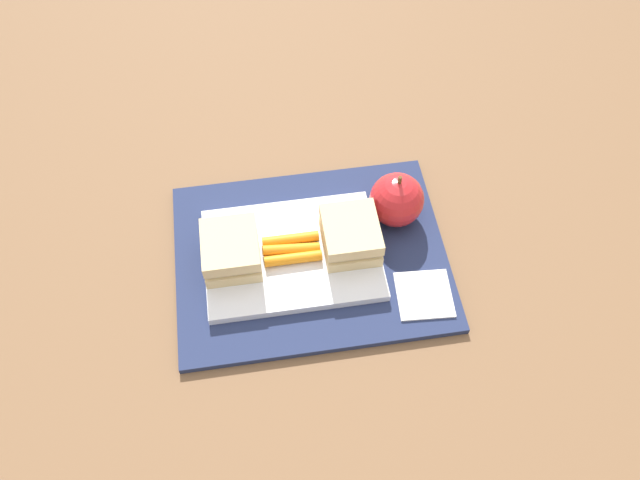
# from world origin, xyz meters

# --- Properties ---
(ground_plane) EXTENTS (2.40, 2.40, 0.00)m
(ground_plane) POSITION_xyz_m (0.00, 0.00, 0.00)
(ground_plane) COLOR brown
(lunchbag_mat) EXTENTS (0.36, 0.28, 0.01)m
(lunchbag_mat) POSITION_xyz_m (0.00, 0.00, 0.01)
(lunchbag_mat) COLOR navy
(lunchbag_mat) RESTS_ON ground_plane
(food_tray) EXTENTS (0.23, 0.17, 0.01)m
(food_tray) POSITION_xyz_m (-0.03, 0.00, 0.02)
(food_tray) COLOR white
(food_tray) RESTS_ON lunchbag_mat
(sandwich_half_left) EXTENTS (0.07, 0.08, 0.04)m
(sandwich_half_left) POSITION_xyz_m (-0.10, 0.00, 0.04)
(sandwich_half_left) COLOR #DBC189
(sandwich_half_left) RESTS_ON food_tray
(sandwich_half_right) EXTENTS (0.07, 0.08, 0.04)m
(sandwich_half_right) POSITION_xyz_m (0.05, 0.00, 0.04)
(sandwich_half_right) COLOR #DBC189
(sandwich_half_right) RESTS_ON food_tray
(carrot_sticks_bundle) EXTENTS (0.08, 0.04, 0.02)m
(carrot_sticks_bundle) POSITION_xyz_m (-0.03, 0.00, 0.03)
(carrot_sticks_bundle) COLOR orange
(carrot_sticks_bundle) RESTS_ON food_tray
(apple) EXTENTS (0.07, 0.07, 0.08)m
(apple) POSITION_xyz_m (0.12, 0.05, 0.05)
(apple) COLOR red
(apple) RESTS_ON lunchbag_mat
(paper_napkin) EXTENTS (0.07, 0.07, 0.00)m
(paper_napkin) POSITION_xyz_m (0.14, -0.08, 0.01)
(paper_napkin) COLOR white
(paper_napkin) RESTS_ON lunchbag_mat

